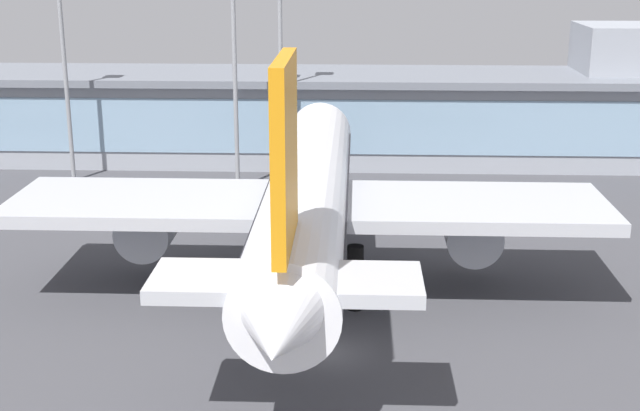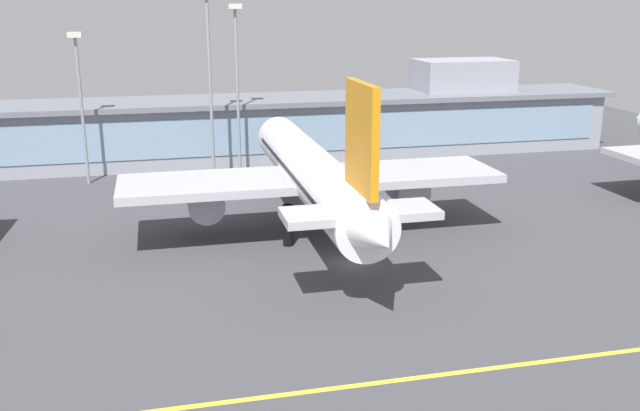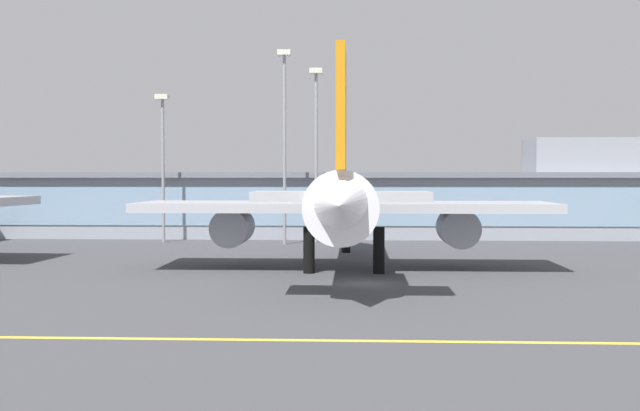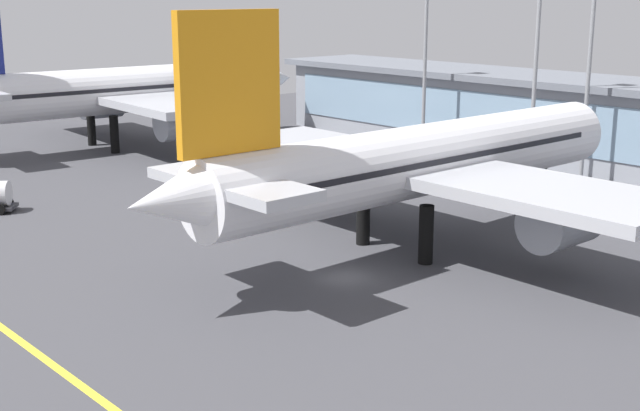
# 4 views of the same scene
# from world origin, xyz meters

# --- Properties ---
(ground_plane) EXTENTS (180.00, 180.00, 0.00)m
(ground_plane) POSITION_xyz_m (0.00, 0.00, 0.00)
(ground_plane) COLOR #424247
(taxiway_centreline_stripe) EXTENTS (144.00, 0.50, 0.01)m
(taxiway_centreline_stripe) POSITION_xyz_m (0.00, -22.00, 0.01)
(taxiway_centreline_stripe) COLOR yellow
(taxiway_centreline_stripe) RESTS_ON ground
(airliner_near_left) EXTENTS (42.12, 53.58, 19.74)m
(airliner_near_left) POSITION_xyz_m (-57.65, 14.58, 7.22)
(airliner_near_left) COLOR black
(airliner_near_left) RESTS_ON ground
(airliner_near_right) EXTENTS (41.18, 51.08, 18.65)m
(airliner_near_right) POSITION_xyz_m (-1.75, 9.68, 6.82)
(airliner_near_right) COLOR black
(airliner_near_right) RESTS_ON ground
(apron_light_mast_west) EXTENTS (1.80, 1.80, 26.44)m
(apron_light_mast_west) POSITION_xyz_m (-10.21, 36.46, 17.01)
(apron_light_mast_west) COLOR gray
(apron_light_mast_west) RESTS_ON ground
(apron_light_mast_centre) EXTENTS (1.80, 1.80, 20.83)m
(apron_light_mast_centre) POSITION_xyz_m (-27.68, 38.94, 13.90)
(apron_light_mast_centre) COLOR gray
(apron_light_mast_centre) RESTS_ON ground
(apron_light_mast_east) EXTENTS (1.80, 1.80, 24.45)m
(apron_light_mast_east) POSITION_xyz_m (-6.05, 39.83, 15.92)
(apron_light_mast_east) COLOR gray
(apron_light_mast_east) RESTS_ON ground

